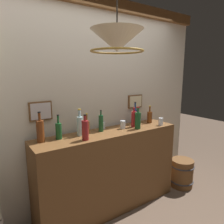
# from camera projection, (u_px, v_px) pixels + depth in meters

# --- Properties ---
(panelled_rear_partition) EXTENTS (3.35, 0.15, 2.62)m
(panelled_rear_partition) POSITION_uv_depth(u_px,v_px,m) (97.00, 99.00, 2.66)
(panelled_rear_partition) COLOR beige
(panelled_rear_partition) RESTS_ON ground
(bar_shelf_unit) EXTENTS (1.86, 0.43, 1.02)m
(bar_shelf_unit) POSITION_uv_depth(u_px,v_px,m) (110.00, 171.00, 2.59)
(bar_shelf_unit) COLOR brown
(bar_shelf_unit) RESTS_ON ground
(liquor_bottle_rum) EXTENTS (0.06, 0.06, 0.24)m
(liquor_bottle_rum) POSITION_uv_depth(u_px,v_px,m) (87.00, 127.00, 2.41)
(liquor_bottle_rum) COLOR brown
(liquor_bottle_rum) RESTS_ON bar_shelf_unit
(liquor_bottle_rye) EXTENTS (0.07, 0.07, 0.28)m
(liquor_bottle_rye) POSITION_uv_depth(u_px,v_px,m) (138.00, 120.00, 2.60)
(liquor_bottle_rye) COLOR #164A23
(liquor_bottle_rye) RESTS_ON bar_shelf_unit
(liquor_bottle_gin) EXTENTS (0.07, 0.07, 0.31)m
(liquor_bottle_gin) POSITION_uv_depth(u_px,v_px,m) (80.00, 125.00, 2.31)
(liquor_bottle_gin) COLOR silver
(liquor_bottle_gin) RESTS_ON bar_shelf_unit
(liquor_bottle_amaro) EXTENTS (0.06, 0.06, 0.26)m
(liquor_bottle_amaro) POSITION_uv_depth(u_px,v_px,m) (101.00, 123.00, 2.48)
(liquor_bottle_amaro) COLOR #194B26
(liquor_bottle_amaro) RESTS_ON bar_shelf_unit
(liquor_bottle_vodka) EXTENTS (0.06, 0.06, 0.31)m
(liquor_bottle_vodka) POSITION_uv_depth(u_px,v_px,m) (135.00, 116.00, 2.84)
(liquor_bottle_vodka) COLOR navy
(liquor_bottle_vodka) RESTS_ON bar_shelf_unit
(liquor_bottle_tequila) EXTENTS (0.08, 0.08, 0.32)m
(liquor_bottle_tequila) POSITION_uv_depth(u_px,v_px,m) (40.00, 131.00, 2.10)
(liquor_bottle_tequila) COLOR brown
(liquor_bottle_tequila) RESTS_ON bar_shelf_unit
(liquor_bottle_port) EXTENTS (0.07, 0.07, 0.26)m
(liquor_bottle_port) POSITION_uv_depth(u_px,v_px,m) (134.00, 119.00, 2.69)
(liquor_bottle_port) COLOR maroon
(liquor_bottle_port) RESTS_ON bar_shelf_unit
(liquor_bottle_scotch) EXTENTS (0.07, 0.07, 0.27)m
(liquor_bottle_scotch) POSITION_uv_depth(u_px,v_px,m) (59.00, 130.00, 2.20)
(liquor_bottle_scotch) COLOR #185225
(liquor_bottle_scotch) RESTS_ON bar_shelf_unit
(liquor_bottle_vermouth) EXTENTS (0.07, 0.07, 0.28)m
(liquor_bottle_vermouth) POSITION_uv_depth(u_px,v_px,m) (85.00, 130.00, 2.17)
(liquor_bottle_vermouth) COLOR maroon
(liquor_bottle_vermouth) RESTS_ON bar_shelf_unit
(liquor_bottle_sherry) EXTENTS (0.07, 0.07, 0.25)m
(liquor_bottle_sherry) POSITION_uv_depth(u_px,v_px,m) (150.00, 117.00, 2.92)
(liquor_bottle_sherry) COLOR brown
(liquor_bottle_sherry) RESTS_ON bar_shelf_unit
(glass_tumbler_rocks) EXTENTS (0.07, 0.07, 0.08)m
(glass_tumbler_rocks) POSITION_uv_depth(u_px,v_px,m) (103.00, 125.00, 2.62)
(glass_tumbler_rocks) COLOR silver
(glass_tumbler_rocks) RESTS_ON bar_shelf_unit
(glass_tumbler_highball) EXTENTS (0.06, 0.06, 0.10)m
(glass_tumbler_highball) POSITION_uv_depth(u_px,v_px,m) (161.00, 122.00, 2.78)
(glass_tumbler_highball) COLOR silver
(glass_tumbler_highball) RESTS_ON bar_shelf_unit
(glass_tumbler_shot) EXTENTS (0.07, 0.07, 0.10)m
(glass_tumbler_shot) POSITION_uv_depth(u_px,v_px,m) (123.00, 125.00, 2.62)
(glass_tumbler_shot) COLOR silver
(glass_tumbler_shot) RESTS_ON bar_shelf_unit
(pendant_lamp) EXTENTS (0.43, 0.43, 0.50)m
(pendant_lamp) POSITION_uv_depth(u_px,v_px,m) (117.00, 41.00, 1.61)
(pendant_lamp) COLOR #EFE5C6
(wooden_barrel) EXTENTS (0.36, 0.36, 0.43)m
(wooden_barrel) POSITION_uv_depth(u_px,v_px,m) (182.00, 173.00, 3.15)
(wooden_barrel) COLOR brown
(wooden_barrel) RESTS_ON ground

